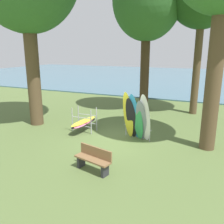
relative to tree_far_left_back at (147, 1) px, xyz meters
The scene contains 6 objects.
ground_plane 9.23m from the tree_far_left_back, 86.21° to the right, with size 80.00×80.00×0.00m, color #566B38.
lake_water 23.25m from the tree_far_left_back, 88.98° to the left, with size 80.00×36.00×0.10m, color #477084.
tree_far_left_back is the anchor object (origin of this frame).
leaning_board_pile 8.24m from the tree_far_left_back, 77.06° to the right, with size 1.50×0.82×2.28m.
board_storage_rack 8.63m from the tree_far_left_back, 106.88° to the right, with size 1.15×2.13×1.25m.
park_bench 11.14m from the tree_far_left_back, 84.56° to the right, with size 1.46×0.74×0.85m.
Camera 1 is at (4.12, -9.70, 4.13)m, focal length 38.28 mm.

